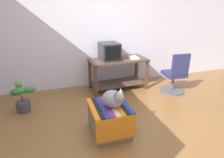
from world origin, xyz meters
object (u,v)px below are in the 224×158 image
office_chair (175,76)px  tv_monitor (109,51)px  cat (114,98)px  keyboard (113,61)px  book (133,57)px  potted_plant (22,99)px  desk (118,69)px  ottoman_with_blanket (110,119)px

office_chair → tv_monitor: bearing=-22.1°
cat → office_chair: office_chair is taller
keyboard → cat: size_ratio=0.93×
keyboard → cat: bearing=-107.1°
book → cat: (-0.96, -1.52, -0.14)m
tv_monitor → office_chair: tv_monitor is taller
keyboard → potted_plant: size_ratio=0.74×
desk → keyboard: keyboard is taller
keyboard → book: 0.53m
keyboard → book: book is taller
desk → tv_monitor: bearing=166.4°
keyboard → ottoman_with_blanket: (-0.50, -1.36, -0.49)m
ottoman_with_blanket → keyboard: bearing=70.0°
potted_plant → cat: bearing=-39.0°
ottoman_with_blanket → cat: bearing=-43.3°
office_chair → book: bearing=-32.8°
potted_plant → desk: bearing=13.2°
tv_monitor → keyboard: (0.03, -0.18, -0.16)m
tv_monitor → ottoman_with_blanket: bearing=-109.6°
ottoman_with_blanket → potted_plant: size_ratio=1.18×
desk → keyboard: bearing=-142.5°
keyboard → office_chair: (1.27, -0.43, -0.33)m
cat → office_chair: bearing=6.4°
keyboard → ottoman_with_blanket: size_ratio=0.62×
book → keyboard: bearing=-166.6°
desk → cat: cat is taller
potted_plant → tv_monitor: bearing=15.7°
desk → tv_monitor: (-0.19, 0.04, 0.40)m
desk → potted_plant: bearing=-169.4°
desk → book: (0.35, -0.03, 0.24)m
ottoman_with_blanket → cat: 0.36m
desk → office_chair: office_chair is taller
tv_monitor → book: 0.57m
ottoman_with_blanket → potted_plant: bearing=141.2°
tv_monitor → keyboard: bearing=-83.9°
book → ottoman_with_blanket: bearing=-123.2°
ottoman_with_blanket → potted_plant: 1.66m
ottoman_with_blanket → office_chair: (1.77, 0.93, 0.16)m
keyboard → cat: (-0.45, -1.41, -0.13)m
keyboard → cat: 1.48m
tv_monitor → cat: (-0.42, -1.58, -0.30)m
ottoman_with_blanket → tv_monitor: bearing=73.0°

